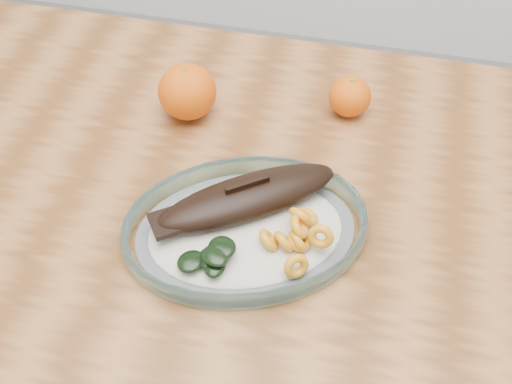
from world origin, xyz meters
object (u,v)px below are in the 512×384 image
Objects in this scene: orange_right at (350,96)px; orange_left at (187,92)px; dining_table at (223,248)px; plated_meal at (246,226)px.

orange_left is at bearing -166.37° from orange_right.
dining_table is 0.13m from plated_meal.
dining_table is 0.30m from orange_right.
dining_table is 13.56× the size of orange_left.
plated_meal is 11.45× the size of orange_right.
plated_meal is 8.38× the size of orange_left.
orange_right is (0.10, 0.27, 0.01)m from plated_meal.
plated_meal is (0.05, -0.04, 0.12)m from dining_table.
dining_table is 18.53× the size of orange_right.
orange_left is 1.37× the size of orange_right.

